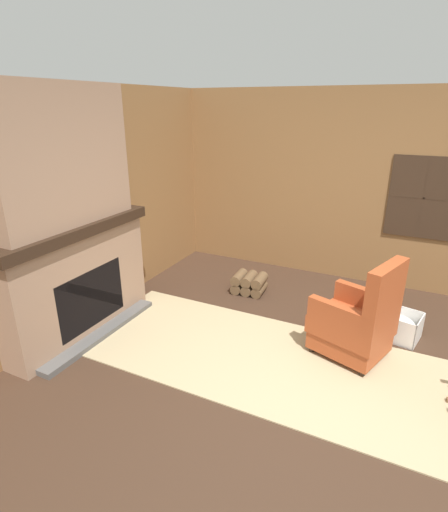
{
  "coord_description": "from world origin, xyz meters",
  "views": [
    {
      "loc": [
        0.49,
        -2.74,
        2.33
      ],
      "look_at": [
        -1.16,
        0.61,
        0.9
      ],
      "focal_mm": 28.0,
      "sensor_mm": 36.0,
      "label": 1
    }
  ],
  "objects_px": {
    "laundry_basket": "(398,325)",
    "storage_case": "(88,212)",
    "firewood_stack": "(249,283)",
    "oil_lamp_vase": "(5,232)",
    "decorative_plate_on_mantel": "(53,212)",
    "armchair": "(357,323)"
  },
  "relations": [
    {
      "from": "laundry_basket",
      "to": "storage_case",
      "type": "height_order",
      "value": "storage_case"
    },
    {
      "from": "decorative_plate_on_mantel",
      "to": "armchair",
      "type": "bearing_deg",
      "value": 18.78
    },
    {
      "from": "oil_lamp_vase",
      "to": "decorative_plate_on_mantel",
      "type": "distance_m",
      "value": 0.54
    },
    {
      "from": "firewood_stack",
      "to": "oil_lamp_vase",
      "type": "bearing_deg",
      "value": -118.68
    },
    {
      "from": "laundry_basket",
      "to": "decorative_plate_on_mantel",
      "type": "bearing_deg",
      "value": -154.48
    },
    {
      "from": "armchair",
      "to": "laundry_basket",
      "type": "distance_m",
      "value": 0.7
    },
    {
      "from": "storage_case",
      "to": "decorative_plate_on_mantel",
      "type": "bearing_deg",
      "value": -92.76
    },
    {
      "from": "firewood_stack",
      "to": "laundry_basket",
      "type": "distance_m",
      "value": 1.86
    },
    {
      "from": "armchair",
      "to": "oil_lamp_vase",
      "type": "distance_m",
      "value": 3.26
    },
    {
      "from": "armchair",
      "to": "laundry_basket",
      "type": "relative_size",
      "value": 2.12
    },
    {
      "from": "oil_lamp_vase",
      "to": "decorative_plate_on_mantel",
      "type": "bearing_deg",
      "value": 92.13
    },
    {
      "from": "oil_lamp_vase",
      "to": "decorative_plate_on_mantel",
      "type": "relative_size",
      "value": 0.97
    },
    {
      "from": "storage_case",
      "to": "decorative_plate_on_mantel",
      "type": "xyz_separation_m",
      "value": [
        -0.02,
        -0.42,
        0.09
      ]
    },
    {
      "from": "laundry_basket",
      "to": "decorative_plate_on_mantel",
      "type": "relative_size",
      "value": 1.64
    },
    {
      "from": "firewood_stack",
      "to": "laundry_basket",
      "type": "height_order",
      "value": "laundry_basket"
    },
    {
      "from": "oil_lamp_vase",
      "to": "storage_case",
      "type": "xyz_separation_m",
      "value": [
        0.0,
        0.95,
        -0.04
      ]
    },
    {
      "from": "armchair",
      "to": "storage_case",
      "type": "distance_m",
      "value": 2.94
    },
    {
      "from": "laundry_basket",
      "to": "storage_case",
      "type": "xyz_separation_m",
      "value": [
        -3.11,
        -1.08,
        1.13
      ]
    },
    {
      "from": "armchair",
      "to": "storage_case",
      "type": "relative_size",
      "value": 3.88
    },
    {
      "from": "laundry_basket",
      "to": "decorative_plate_on_mantel",
      "type": "height_order",
      "value": "decorative_plate_on_mantel"
    },
    {
      "from": "firewood_stack",
      "to": "storage_case",
      "type": "relative_size",
      "value": 1.67
    },
    {
      "from": "firewood_stack",
      "to": "storage_case",
      "type": "bearing_deg",
      "value": -132.73
    }
  ]
}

